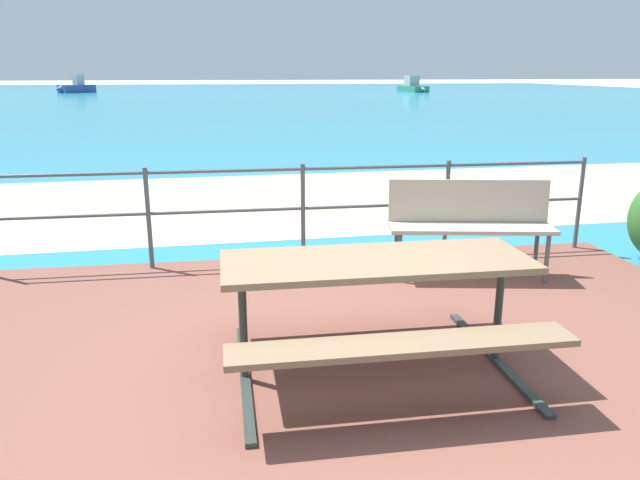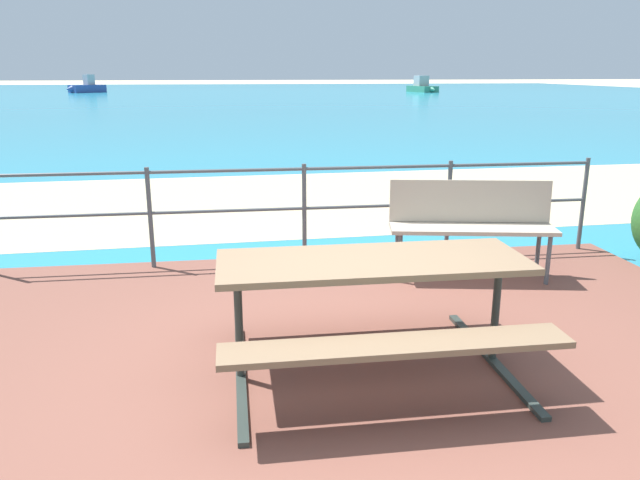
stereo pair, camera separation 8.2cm
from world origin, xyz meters
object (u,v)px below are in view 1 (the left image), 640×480
Objects in this scene: boat_near at (413,87)px; park_bench at (470,218)px; picnic_table at (376,286)px; boat_mid at (76,87)px.

park_bench is at bearing -31.26° from boat_near.
picnic_table is at bearing -117.10° from park_bench.
park_bench is 51.08m from boat_near.
boat_near is 1.17× the size of boat_mid.
boat_mid is at bearing -109.59° from boat_near.
boat_near is at bearing 133.75° from boat_mid.
picnic_table is 1.23× the size of park_bench.
boat_mid is (-14.37, 51.56, -0.15)m from park_bench.
boat_near is (14.88, 48.87, -0.14)m from park_bench.
park_bench is at bearing 52.36° from picnic_table.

